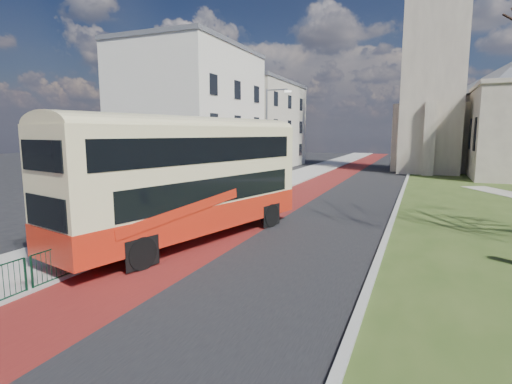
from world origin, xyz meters
The scene contains 12 objects.
ground centered at (0.00, 0.00, 0.00)m, with size 160.00×160.00×0.00m, color black.
road_carriageway centered at (1.50, 20.00, 0.01)m, with size 9.00×120.00×0.01m, color black.
bus_lane centered at (-1.20, 20.00, 0.01)m, with size 3.40×120.00×0.01m, color #591414.
pavement_west centered at (-5.00, 20.00, 0.06)m, with size 4.00×120.00×0.12m, color gray.
kerb_west centered at (-3.00, 20.00, 0.07)m, with size 0.25×120.00×0.13m, color #999993.
kerb_east centered at (6.10, 22.00, 0.07)m, with size 0.25×80.00×0.13m, color #999993.
pedestrian_railing centered at (-2.95, 4.00, 0.55)m, with size 0.07×24.00×1.12m.
gothic_church centered at (12.56, 38.00, 13.13)m, with size 16.38×18.00×40.00m.
street_block_near centered at (-14.00, 22.00, 6.51)m, with size 10.30×14.30×13.00m.
street_block_far centered at (-14.00, 38.00, 5.76)m, with size 10.30×16.30×11.50m.
streetlamp centered at (-4.35, 18.00, 4.59)m, with size 2.13×0.18×8.00m.
bus centered at (-1.69, 1.69, 2.91)m, with size 5.63×12.50×5.09m.
Camera 1 is at (7.35, -12.77, 4.62)m, focal length 28.00 mm.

